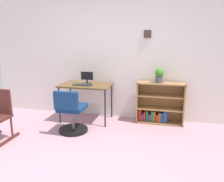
% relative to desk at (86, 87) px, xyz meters
% --- Properties ---
extents(ground_plane, '(6.24, 6.24, 0.00)m').
position_rel_desk_xyz_m(ground_plane, '(0.37, -1.74, -0.69)').
color(ground_plane, '#B38492').
extents(wall_back, '(5.20, 0.12, 2.49)m').
position_rel_desk_xyz_m(wall_back, '(0.37, 0.41, 0.55)').
color(wall_back, silver).
rests_on(wall_back, ground_plane).
extents(desk, '(1.00, 0.63, 0.75)m').
position_rel_desk_xyz_m(desk, '(0.00, 0.00, 0.00)').
color(desk, brown).
rests_on(desk, ground_plane).
extents(monitor, '(0.24, 0.20, 0.25)m').
position_rel_desk_xyz_m(monitor, '(0.01, 0.04, 0.17)').
color(monitor, '#262628').
rests_on(monitor, desk).
extents(keyboard, '(0.38, 0.13, 0.02)m').
position_rel_desk_xyz_m(keyboard, '(-0.04, -0.11, 0.07)').
color(keyboard, '#262824').
rests_on(keyboard, desk).
extents(office_chair, '(0.52, 0.55, 0.80)m').
position_rel_desk_xyz_m(office_chair, '(-0.05, -0.65, -0.35)').
color(office_chair, black).
rests_on(office_chair, ground_plane).
extents(bookshelf_low, '(0.91, 0.30, 0.81)m').
position_rel_desk_xyz_m(bookshelf_low, '(1.44, 0.22, -0.33)').
color(bookshelf_low, '#9A6F3F').
rests_on(bookshelf_low, ground_plane).
extents(potted_plant_on_shelf, '(0.16, 0.16, 0.27)m').
position_rel_desk_xyz_m(potted_plant_on_shelf, '(1.42, 0.16, 0.27)').
color(potted_plant_on_shelf, '#474C51').
rests_on(potted_plant_on_shelf, bookshelf_low).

